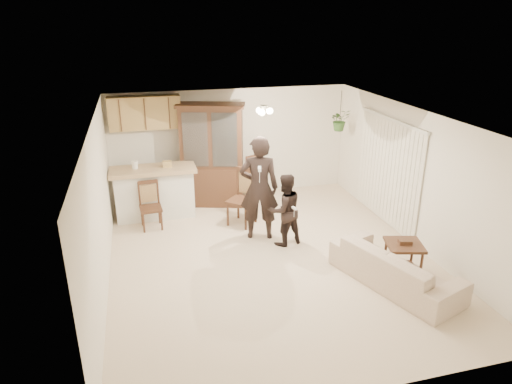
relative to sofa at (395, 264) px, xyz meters
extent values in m
plane|color=beige|center=(-1.67, 1.31, -0.37)|extent=(6.50, 6.50, 0.00)
cube|color=white|center=(-1.67, 1.31, 2.13)|extent=(5.50, 6.50, 0.02)
cube|color=silver|center=(-1.67, 4.56, 0.88)|extent=(5.50, 0.02, 2.50)
cube|color=silver|center=(-1.67, -1.94, 0.88)|extent=(5.50, 0.02, 2.50)
cube|color=silver|center=(-4.42, 1.31, 0.88)|extent=(0.02, 6.50, 2.50)
cube|color=silver|center=(1.08, 1.31, 0.88)|extent=(0.02, 6.50, 2.50)
cube|color=silver|center=(-3.52, 3.66, 0.13)|extent=(1.60, 0.55, 1.00)
cube|color=tan|center=(-3.52, 3.66, 0.68)|extent=(1.75, 0.70, 0.08)
cube|color=olive|center=(-3.57, 4.38, 1.73)|extent=(1.50, 0.34, 0.70)
imported|color=#244F1F|center=(0.63, 3.71, 1.48)|extent=(0.43, 0.37, 0.48)
cylinder|color=black|center=(0.63, 3.71, 1.81)|extent=(0.01, 0.01, 0.65)
imported|color=beige|center=(0.00, 0.00, 0.00)|extent=(1.31, 2.01, 0.73)
imported|color=black|center=(-1.65, 2.18, 0.53)|extent=(0.74, 0.58, 1.80)
imported|color=black|center=(-1.27, 1.78, 0.31)|extent=(0.76, 0.65, 1.35)
cube|color=#382514|center=(-2.22, 4.05, 0.08)|extent=(1.43, 0.89, 0.89)
cube|color=#382514|center=(-2.22, 4.05, 1.19)|extent=(1.41, 0.83, 1.34)
cube|color=silver|center=(-2.22, 4.05, 1.19)|extent=(1.12, 0.35, 1.17)
cube|color=#382514|center=(-2.22, 4.05, 1.88)|extent=(1.55, 0.95, 0.07)
cube|color=#382514|center=(0.23, 0.16, 0.23)|extent=(0.69, 0.69, 0.04)
cube|color=#382514|center=(0.23, 0.16, -0.20)|extent=(0.58, 0.58, 0.03)
cube|color=#382514|center=(0.23, 0.16, 0.28)|extent=(0.23, 0.18, 0.07)
cube|color=#382514|center=(-3.64, 3.10, 0.06)|extent=(0.45, 0.45, 0.05)
cube|color=#A77D53|center=(-3.64, 3.10, 0.32)|extent=(0.32, 0.06, 0.37)
cube|color=#382514|center=(-3.64, 3.10, 0.56)|extent=(0.39, 0.06, 0.07)
cube|color=#382514|center=(-1.84, 2.83, 0.14)|extent=(0.72, 0.72, 0.06)
cube|color=#A77D53|center=(-1.84, 2.83, 0.45)|extent=(0.30, 0.29, 0.44)
cube|color=#382514|center=(-1.84, 2.83, 0.74)|extent=(0.37, 0.35, 0.09)
cube|color=#382514|center=(-1.37, 4.19, 0.12)|extent=(0.65, 0.65, 0.05)
cube|color=#A77D53|center=(-1.37, 4.19, 0.42)|extent=(0.35, 0.19, 0.42)
cube|color=#382514|center=(-1.37, 4.19, 0.69)|extent=(0.42, 0.22, 0.08)
cube|color=white|center=(-1.76, 1.72, 1.18)|extent=(0.09, 0.18, 0.05)
cube|color=white|center=(-1.19, 1.47, 0.48)|extent=(0.06, 0.12, 0.04)
camera|label=1|loc=(-3.73, -5.52, 3.67)|focal=32.00mm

